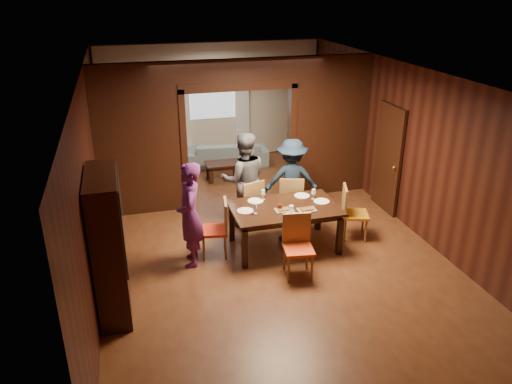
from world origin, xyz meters
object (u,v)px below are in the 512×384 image
object	(u,v)px
sofa	(227,153)
dining_table	(284,227)
chair_right	(355,213)
chair_far_l	(248,204)
chair_left	(214,229)
person_navy	(292,180)
person_grey	(244,180)
hutch	(109,245)
chair_far_r	(291,199)
coffee_table	(223,171)
person_purple	(190,215)
chair_near	(299,248)

from	to	relation	value
sofa	dining_table	size ratio (longest dim) A/B	1.12
chair_right	chair_far_l	distance (m)	1.93
chair_left	person_navy	bearing A→B (deg)	129.73
person_grey	person_navy	distance (m)	0.93
dining_table	chair_left	distance (m)	1.20
dining_table	hutch	world-z (taller)	hutch
chair_right	chair_far_r	size ratio (longest dim) A/B	1.00
chair_far_l	chair_far_r	size ratio (longest dim) A/B	1.00
dining_table	coffee_table	xyz separation A→B (m)	(-0.35, 3.39, -0.18)
chair_right	hutch	distance (m)	4.27
sofa	chair_far_r	distance (m)	3.51
chair_far_l	chair_far_r	bearing A→B (deg)	161.23
coffee_table	chair_left	world-z (taller)	chair_left
person_purple	hutch	distance (m)	1.53
chair_right	sofa	bearing A→B (deg)	35.91
person_grey	person_navy	bearing A→B (deg)	-174.04
dining_table	chair_far_l	world-z (taller)	chair_far_l
person_navy	dining_table	xyz separation A→B (m)	(-0.48, -1.06, -0.41)
chair_left	chair_far_l	distance (m)	1.12
chair_left	person_purple	bearing A→B (deg)	-59.19
sofa	chair_far_r	size ratio (longest dim) A/B	2.06
chair_near	hutch	xyz separation A→B (m)	(-2.74, -0.12, 0.52)
chair_left	chair_right	world-z (taller)	same
dining_table	person_purple	bearing A→B (deg)	-176.48
person_purple	person_grey	world-z (taller)	person_grey
coffee_table	chair_far_l	size ratio (longest dim) A/B	0.82
chair_far_l	chair_near	size ratio (longest dim) A/B	1.00
person_navy	sofa	bearing A→B (deg)	-66.97
chair_left	coffee_table	bearing A→B (deg)	174.78
person_purple	chair_far_r	world-z (taller)	person_purple
person_purple	chair_far_l	xyz separation A→B (m)	(1.18, 0.96, -0.37)
person_grey	person_navy	world-z (taller)	person_grey
person_purple	sofa	world-z (taller)	person_purple
chair_far_l	chair_far_r	distance (m)	0.83
sofa	chair_near	bearing A→B (deg)	95.92
person_purple	person_navy	size ratio (longest dim) A/B	1.09
chair_far_l	chair_far_r	xyz separation A→B (m)	(0.83, -0.01, 0.00)
sofa	hutch	distance (m)	6.06
chair_right	chair_far_r	world-z (taller)	same
person_grey	chair_near	size ratio (longest dim) A/B	1.84
hutch	chair_far_l	bearing A→B (deg)	38.26
chair_far_l	chair_near	bearing A→B (deg)	83.10
dining_table	chair_far_r	size ratio (longest dim) A/B	1.84
coffee_table	chair_right	xyz separation A→B (m)	(1.66, -3.39, 0.28)
person_grey	sofa	bearing A→B (deg)	-91.46
sofa	chair_far_r	bearing A→B (deg)	103.78
person_purple	person_grey	bearing A→B (deg)	142.35
person_grey	chair_right	distance (m)	2.07
chair_right	chair_far_l	world-z (taller)	same
person_grey	chair_far_l	xyz separation A→B (m)	(0.02, -0.18, -0.41)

